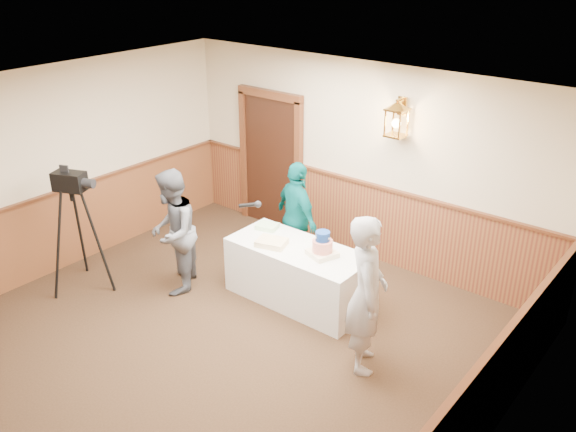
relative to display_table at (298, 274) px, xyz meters
The scene contains 10 objects.
ground 1.94m from the display_table, 94.03° to the right, with size 7.00×7.00×0.00m, color #312013.
room_shell 1.85m from the display_table, 97.40° to the right, with size 6.02×7.02×2.81m.
display_table is the anchor object (origin of this frame).
tiered_cake 0.61m from the display_table, ahead, with size 0.40×0.40×0.32m.
sheet_cake_yellow 0.53m from the display_table, 151.87° to the right, with size 0.36×0.27×0.07m, color #FFDA98.
sheet_cake_green 0.79m from the display_table, 165.02° to the left, with size 0.27×0.22×0.06m, color #9FE1A0.
interviewer 1.68m from the display_table, 151.08° to the right, with size 1.53×1.07×1.65m.
baker 1.56m from the display_table, 23.54° to the right, with size 0.64×0.42×1.77m, color #A5A5AA.
assistant_p 0.91m from the display_table, 128.75° to the left, with size 0.92×0.38×1.57m, color #065D5E.
tv_camera_rig 2.87m from the display_table, 147.83° to the right, with size 0.63×0.59×1.62m.
Camera 1 is at (4.22, -3.41, 4.24)m, focal length 38.00 mm.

